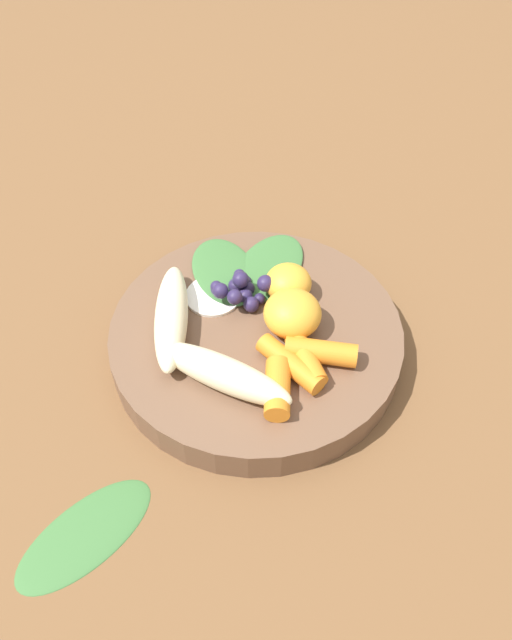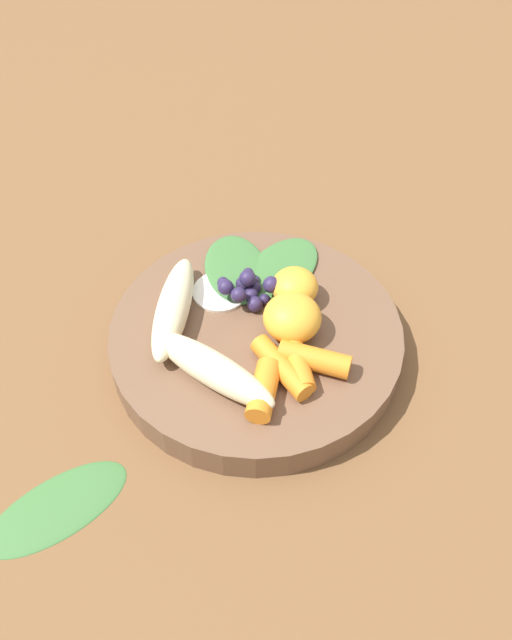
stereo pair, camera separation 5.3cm
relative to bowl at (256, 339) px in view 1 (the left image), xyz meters
The scene contains 15 objects.
ground_plane 0.01m from the bowl, ahead, with size 2.40×2.40×0.00m, color brown.
bowl is the anchor object (origin of this frame).
banana_peeled_left 0.07m from the bowl, 125.73° to the left, with size 0.12×0.03×0.03m, color beige.
banana_peeled_right 0.08m from the bowl, 58.84° to the left, with size 0.12×0.03×0.03m, color beige.
orange_segment_near 0.06m from the bowl, 67.37° to the right, with size 0.04×0.04×0.03m, color #F4A833.
orange_segment_far 0.04m from the bowl, 121.38° to the right, with size 0.05×0.05×0.04m, color #F4A833.
carrot_front 0.08m from the bowl, 162.21° to the left, with size 0.02×0.02×0.05m, color orange.
carrot_mid_left 0.06m from the bowl, behind, with size 0.02×0.02×0.06m, color orange.
carrot_mid_right 0.06m from the bowl, 166.87° to the right, with size 0.02×0.02×0.05m, color orange.
carrot_rear 0.07m from the bowl, 154.22° to the right, with size 0.02×0.02×0.06m, color orange.
blueberry_pile 0.05m from the bowl, ahead, with size 0.05×0.05×0.03m.
coconut_shred_patch 0.06m from the bowl, 15.49° to the left, with size 0.05×0.05×0.00m, color white.
kale_leaf_left 0.07m from the bowl, 40.14° to the right, with size 0.10×0.06×0.01m, color #3D7038.
kale_leaf_right 0.08m from the bowl, ahead, with size 0.09×0.06×0.01m, color #3D7038.
kale_leaf_stray 0.21m from the bowl, 113.30° to the left, with size 0.11×0.05×0.01m, color #3D7038.
Camera 1 is at (-0.30, 0.18, 0.44)m, focal length 35.52 mm.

